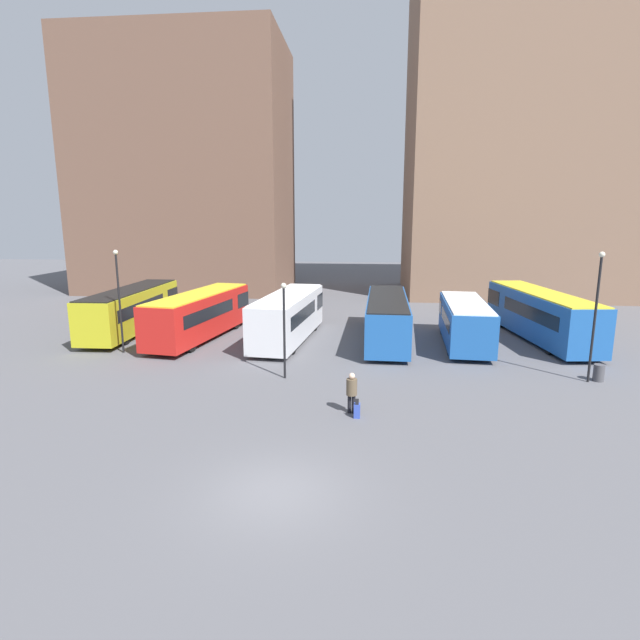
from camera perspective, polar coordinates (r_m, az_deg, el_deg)
The scene contains 15 objects.
ground_plane at distance 15.71m, azimuth -5.05°, elevation -18.99°, with size 160.00×160.00×0.00m, color #56565B.
building_block_left at distance 59.43m, azimuth -14.95°, elevation 16.22°, with size 21.95×13.59×26.41m.
building_block_right at distance 60.23m, azimuth 25.56°, elevation 23.71°, with size 28.91×15.09×43.50m.
bus_0 at distance 37.83m, azimuth -20.66°, elevation 1.25°, with size 2.82×11.50×3.11m.
bus_1 at distance 34.49m, azimuth -13.51°, elevation 0.72°, with size 4.14×11.13×3.09m.
bus_2 at distance 33.05m, azimuth -3.59°, elevation 0.57°, with size 3.56×10.75×3.12m.
bus_3 at distance 33.41m, azimuth 7.67°, elevation 0.41°, with size 2.90×12.03×2.89m.
bus_4 at distance 33.08m, azimuth 16.20°, elevation -0.14°, with size 3.16×9.30×2.83m.
bus_5 at distance 36.41m, azimuth 23.76°, elevation 0.72°, with size 4.03×12.66×3.21m.
traveler at distance 20.86m, azimuth 3.64°, elevation -7.91°, with size 0.46×0.46×1.74m.
suitcase at distance 20.68m, azimuth 4.25°, elevation -10.27°, with size 0.26×0.33×0.84m.
lamp_post_0 at distance 27.49m, azimuth 29.00°, elevation 1.22°, with size 0.28×0.28×6.44m.
lamp_post_1 at distance 24.86m, azimuth -4.12°, elevation -0.22°, with size 0.28×0.28×4.87m.
lamp_post_2 at distance 31.82m, azimuth -22.00°, elevation 2.80°, with size 0.28×0.28×6.18m.
trash_bin at distance 28.57m, azimuth 29.25°, elevation -5.29°, with size 0.52×0.52×0.85m.
Camera 1 is at (2.61, -13.29, 7.97)m, focal length 28.00 mm.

